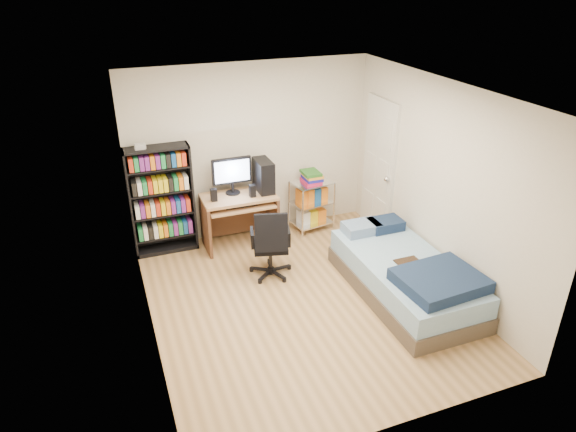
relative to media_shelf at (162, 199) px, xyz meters
name	(u,v)px	position (x,y,z in m)	size (l,w,h in m)	color
room	(305,207)	(1.33, -1.84, 0.47)	(3.58, 4.08, 2.58)	tan
media_shelf	(162,199)	(0.00, 0.00, 0.00)	(0.86, 0.29, 1.58)	black
computer_desk	(245,198)	(1.12, -0.16, -0.09)	(1.02, 0.59, 1.28)	tan
office_chair	(271,255)	(1.16, -1.16, -0.48)	(0.69, 0.69, 0.95)	black
wire_cart	(312,191)	(2.17, -0.12, -0.17)	(0.64, 0.51, 0.94)	silver
bed	(406,276)	(2.54, -2.14, -0.52)	(1.05, 2.10, 0.60)	#50463B
door	(379,168)	(3.06, -0.49, 0.22)	(0.12, 0.80, 2.00)	silver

